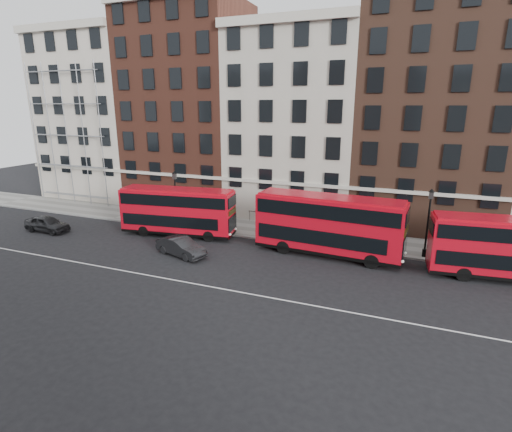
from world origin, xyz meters
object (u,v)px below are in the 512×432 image
at_px(car_front, 181,247).
at_px(car_rear, 47,224).
at_px(bus_c, 328,224).
at_px(bus_b, 177,210).
at_px(bus_d, 511,248).

bearing_deg(car_front, car_rear, 103.90).
xyz_separation_m(bus_c, car_front, (-10.56, -4.31, -1.82)).
bearing_deg(bus_b, bus_c, -7.67).
bearing_deg(car_rear, car_front, -92.34).
bearing_deg(bus_c, bus_b, -175.82).
xyz_separation_m(bus_c, bus_d, (12.23, -0.01, -0.27)).
distance_m(bus_d, car_rear, 37.86).
distance_m(bus_b, car_rear, 12.53).
distance_m(bus_b, bus_d, 25.77).
bearing_deg(car_front, bus_d, -62.79).
relative_size(bus_c, car_front, 2.61).
bearing_deg(car_rear, bus_c, -81.59).
bearing_deg(bus_b, bus_d, -7.70).
height_order(bus_d, car_front, bus_d).
relative_size(bus_b, bus_c, 0.91).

